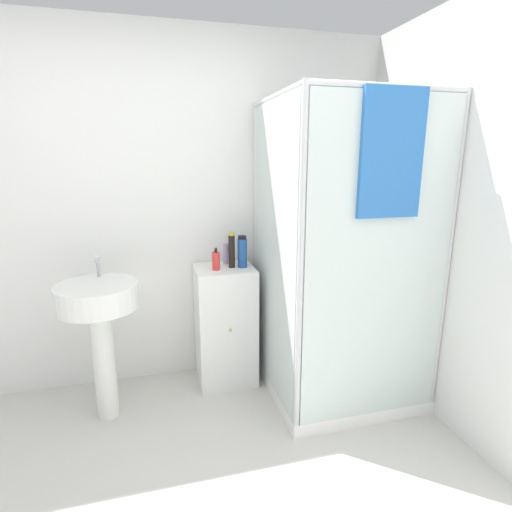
# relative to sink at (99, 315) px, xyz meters

# --- Properties ---
(wall_back) EXTENTS (6.40, 0.06, 2.50)m
(wall_back) POSITION_rel_sink_xyz_m (0.39, 0.46, 0.56)
(wall_back) COLOR white
(wall_back) RESTS_ON ground_plane
(shower_enclosure) EXTENTS (0.97, 1.00, 2.00)m
(shower_enclosure) POSITION_rel_sink_xyz_m (1.51, -0.14, -0.17)
(shower_enclosure) COLOR white
(shower_enclosure) RESTS_ON ground_plane
(vanity_cabinet) EXTENTS (0.41, 0.40, 0.88)m
(vanity_cabinet) POSITION_rel_sink_xyz_m (0.82, 0.24, -0.26)
(vanity_cabinet) COLOR white
(vanity_cabinet) RESTS_ON ground_plane
(sink) EXTENTS (0.49, 0.49, 1.03)m
(sink) POSITION_rel_sink_xyz_m (0.00, 0.00, 0.00)
(sink) COLOR white
(sink) RESTS_ON ground_plane
(soap_dispenser) EXTENTS (0.05, 0.05, 0.16)m
(soap_dispenser) POSITION_rel_sink_xyz_m (0.76, 0.19, 0.25)
(soap_dispenser) COLOR red
(soap_dispenser) RESTS_ON vanity_cabinet
(shampoo_bottle_tall_black) EXTENTS (0.05, 0.05, 0.25)m
(shampoo_bottle_tall_black) POSITION_rel_sink_xyz_m (0.88, 0.22, 0.31)
(shampoo_bottle_tall_black) COLOR black
(shampoo_bottle_tall_black) RESTS_ON vanity_cabinet
(shampoo_bottle_blue) EXTENTS (0.07, 0.07, 0.23)m
(shampoo_bottle_blue) POSITION_rel_sink_xyz_m (0.95, 0.21, 0.29)
(shampoo_bottle_blue) COLOR #1E4C93
(shampoo_bottle_blue) RESTS_ON vanity_cabinet
(lotion_bottle_white) EXTENTS (0.04, 0.04, 0.18)m
(lotion_bottle_white) POSITION_rel_sink_xyz_m (0.85, 0.33, 0.26)
(lotion_bottle_white) COLOR #B299C6
(lotion_bottle_white) RESTS_ON vanity_cabinet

